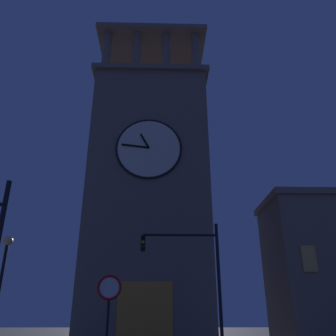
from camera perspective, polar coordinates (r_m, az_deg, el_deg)
clocktower at (r=27.62m, az=-3.00°, el=-5.48°), size 8.96×9.57×26.20m
traffic_signal_mid at (r=17.74m, az=4.27°, el=-15.87°), size 3.86×0.41×6.38m
street_lamp at (r=17.62m, az=-25.20°, el=-15.17°), size 0.44×0.44×5.40m
no_horn_sign at (r=11.93m, az=-9.51°, el=-19.86°), size 0.78×0.14×3.22m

